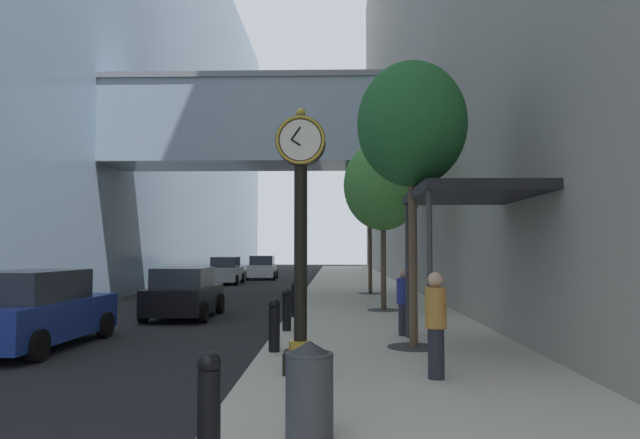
# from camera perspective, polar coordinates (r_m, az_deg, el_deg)

# --- Properties ---
(ground_plane) EXTENTS (110.00, 110.00, 0.00)m
(ground_plane) POSITION_cam_1_polar(r_m,az_deg,el_deg) (30.13, -1.41, -7.13)
(ground_plane) COLOR black
(ground_plane) RESTS_ON ground
(sidewalk_right) EXTENTS (5.52, 80.00, 0.14)m
(sidewalk_right) POSITION_cam_1_polar(r_m,az_deg,el_deg) (33.11, 3.66, -6.63)
(sidewalk_right) COLOR beige
(sidewalk_right) RESTS_ON ground
(building_block_left) EXTENTS (23.09, 80.00, 26.22)m
(building_block_left) POSITION_cam_1_polar(r_m,az_deg,el_deg) (37.48, -21.50, 14.10)
(building_block_left) COLOR #758EA8
(building_block_left) RESTS_ON ground
(building_block_right) EXTENTS (9.00, 80.00, 33.01)m
(building_block_right) POSITION_cam_1_polar(r_m,az_deg,el_deg) (36.98, 15.62, 19.92)
(building_block_right) COLOR gray
(building_block_right) RESTS_ON ground
(street_clock) EXTENTS (0.84, 0.55, 4.44)m
(street_clock) POSITION_cam_1_polar(r_m,az_deg,el_deg) (9.74, -1.92, -0.64)
(street_clock) COLOR black
(street_clock) RESTS_ON sidewalk_right
(bollard_nearest) EXTENTS (0.24, 0.24, 1.06)m
(bollard_nearest) POSITION_cam_1_polar(r_m,az_deg,el_deg) (5.97, -10.84, -17.32)
(bollard_nearest) COLOR black
(bollard_nearest) RESTS_ON sidewalk_right
(bollard_third) EXTENTS (0.24, 0.24, 1.06)m
(bollard_third) POSITION_cam_1_polar(r_m,az_deg,el_deg) (11.86, -4.51, -10.17)
(bollard_third) COLOR black
(bollard_third) RESTS_ON sidewalk_right
(bollard_fourth) EXTENTS (0.24, 0.24, 1.06)m
(bollard_fourth) POSITION_cam_1_polar(r_m,az_deg,el_deg) (14.85, -3.28, -8.72)
(bollard_fourth) COLOR black
(bollard_fourth) RESTS_ON sidewalk_right
(bollard_fifth) EXTENTS (0.24, 0.24, 1.06)m
(bollard_fifth) POSITION_cam_1_polar(r_m,az_deg,el_deg) (17.85, -2.47, -7.75)
(bollard_fifth) COLOR black
(bollard_fifth) RESTS_ON sidewalk_right
(street_tree_near) EXTENTS (2.32, 2.32, 6.05)m
(street_tree_near) POSITION_cam_1_polar(r_m,az_deg,el_deg) (12.65, 9.00, 9.10)
(street_tree_near) COLOR #333335
(street_tree_near) RESTS_ON sidewalk_right
(street_tree_mid_near) EXTENTS (2.68, 2.68, 5.78)m
(street_tree_mid_near) POSITION_cam_1_polar(r_m,az_deg,el_deg) (19.90, 6.20, 3.33)
(street_tree_mid_near) COLOR #333335
(street_tree_mid_near) RESTS_ON sidewalk_right
(street_tree_mid_far) EXTENTS (2.30, 2.30, 6.47)m
(street_tree_mid_far) POSITION_cam_1_polar(r_m,az_deg,el_deg) (27.38, 4.91, 3.47)
(street_tree_mid_far) COLOR #333335
(street_tree_mid_far) RESTS_ON sidewalk_right
(trash_bin) EXTENTS (0.53, 0.53, 1.05)m
(trash_bin) POSITION_cam_1_polar(r_m,az_deg,el_deg) (6.54, -1.05, -16.24)
(trash_bin) COLOR #383D42
(trash_bin) RESTS_ON sidewalk_right
(pedestrian_walking) EXTENTS (0.41, 0.41, 1.68)m
(pedestrian_walking) POSITION_cam_1_polar(r_m,az_deg,el_deg) (9.53, 11.30, -9.84)
(pedestrian_walking) COLOR #23232D
(pedestrian_walking) RESTS_ON sidewalk_right
(pedestrian_by_clock) EXTENTS (0.47, 0.47, 1.59)m
(pedestrian_by_clock) POSITION_cam_1_polar(r_m,az_deg,el_deg) (14.09, 8.22, -7.86)
(pedestrian_by_clock) COLOR #23232D
(pedestrian_by_clock) RESTS_ON sidewalk_right
(storefront_awning) EXTENTS (2.40, 3.60, 3.30)m
(storefront_awning) POSITION_cam_1_polar(r_m,az_deg,el_deg) (12.39, 14.41, 2.22)
(storefront_awning) COLOR black
(storefront_awning) RESTS_ON sidewalk_right
(car_white_near) EXTENTS (2.21, 4.20, 1.74)m
(car_white_near) POSITION_cam_1_polar(r_m,az_deg,el_deg) (43.04, -5.68, -4.76)
(car_white_near) COLOR silver
(car_white_near) RESTS_ON ground
(car_silver_mid) EXTENTS (2.05, 4.25, 1.72)m
(car_silver_mid) POSITION_cam_1_polar(r_m,az_deg,el_deg) (37.46, -9.22, -5.01)
(car_silver_mid) COLOR #B7BABF
(car_silver_mid) RESTS_ON ground
(car_black_far) EXTENTS (2.07, 4.07, 1.61)m
(car_black_far) POSITION_cam_1_polar(r_m,az_deg,el_deg) (19.23, -13.18, -7.07)
(car_black_far) COLOR black
(car_black_far) RESTS_ON ground
(car_blue_trailing) EXTENTS (2.12, 4.64, 1.72)m
(car_blue_trailing) POSITION_cam_1_polar(r_m,az_deg,el_deg) (14.41, -26.22, -8.04)
(car_blue_trailing) COLOR navy
(car_blue_trailing) RESTS_ON ground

